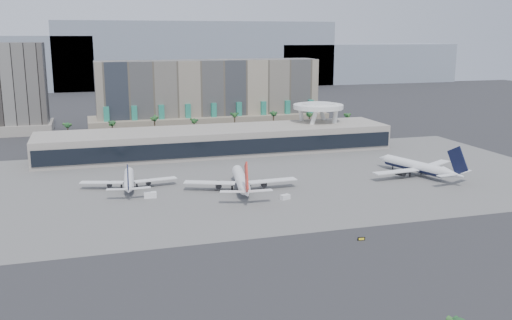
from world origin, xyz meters
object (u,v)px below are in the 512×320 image
object	(u,v)px
airliner_left	(129,180)
taxiway_sign	(361,239)
service_vehicle_b	(285,197)
airliner_right	(418,167)
service_vehicle_a	(150,195)
airliner_centre	(241,180)

from	to	relation	value
airliner_left	taxiway_sign	world-z (taller)	airliner_left
airliner_left	service_vehicle_b	world-z (taller)	airliner_left
airliner_left	airliner_right	world-z (taller)	airliner_right
airliner_right	service_vehicle_a	size ratio (longest dim) A/B	10.05
airliner_right	taxiway_sign	xyz separation A→B (m)	(-56.33, -61.07, -3.44)
airliner_centre	service_vehicle_b	size ratio (longest dim) A/B	12.96
airliner_right	service_vehicle_a	bearing A→B (deg)	163.39
airliner_left	service_vehicle_b	bearing A→B (deg)	-26.25
airliner_left	airliner_right	bearing A→B (deg)	-2.34
airliner_centre	service_vehicle_a	size ratio (longest dim) A/B	10.05
airliner_centre	service_vehicle_b	xyz separation A→B (m)	(11.60, -15.91, -2.95)
airliner_left	service_vehicle_a	size ratio (longest dim) A/B	8.57
airliner_left	taxiway_sign	size ratio (longest dim) A/B	17.51
airliner_right	service_vehicle_a	xyz separation A→B (m)	(-108.41, -1.07, -2.85)
airliner_left	airliner_right	size ratio (longest dim) A/B	0.85
service_vehicle_a	taxiway_sign	bearing A→B (deg)	-44.65
service_vehicle_b	taxiway_sign	world-z (taller)	service_vehicle_b
airliner_left	airliner_right	distance (m)	115.42
airliner_left	airliner_right	xyz separation A→B (m)	(114.55, -14.14, 0.67)
airliner_centre	taxiway_sign	distance (m)	63.24
airliner_centre	service_vehicle_a	bearing A→B (deg)	-169.80
airliner_left	service_vehicle_b	xyz separation A→B (m)	(51.29, -30.76, -2.38)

